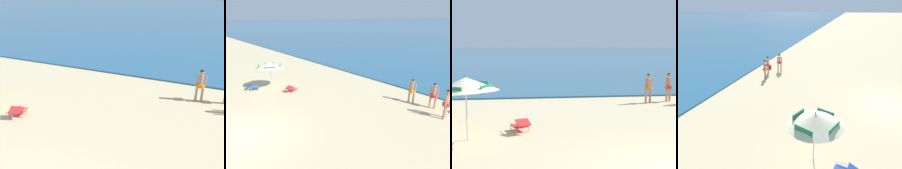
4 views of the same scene
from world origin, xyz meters
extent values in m
cube|color=red|center=(-4.16, 4.73, 0.20)|extent=(0.71, 0.75, 0.04)
cube|color=red|center=(-4.02, 4.38, 0.41)|extent=(0.61, 0.56, 0.20)
cylinder|color=silver|center=(-4.49, 4.90, 0.09)|extent=(0.03, 0.03, 0.18)
cylinder|color=silver|center=(-4.04, 5.09, 0.09)|extent=(0.03, 0.03, 0.18)
cylinder|color=silver|center=(-4.28, 4.37, 0.09)|extent=(0.03, 0.03, 0.18)
cylinder|color=silver|center=(-3.83, 4.56, 0.09)|extent=(0.03, 0.03, 0.18)
cylinder|color=silver|center=(-4.42, 4.63, 0.32)|extent=(0.22, 0.51, 0.02)
cylinder|color=silver|center=(-3.90, 4.84, 0.32)|extent=(0.22, 0.51, 0.02)
cylinder|color=tan|center=(2.76, 9.67, 0.40)|extent=(0.12, 0.12, 0.80)
cylinder|color=tan|center=(3.03, 9.74, 0.40)|extent=(0.12, 0.12, 0.80)
cylinder|color=orange|center=(2.90, 9.71, 0.82)|extent=(0.40, 0.40, 0.17)
cylinder|color=tan|center=(2.90, 9.71, 1.09)|extent=(0.22, 0.22, 0.57)
cylinder|color=tan|center=(2.70, 9.66, 1.07)|extent=(0.09, 0.09, 0.60)
cylinder|color=tan|center=(3.09, 9.76, 1.07)|extent=(0.09, 0.09, 0.60)
sphere|color=tan|center=(2.90, 9.71, 1.51)|extent=(0.22, 0.22, 0.22)
sphere|color=black|center=(2.90, 9.71, 1.54)|extent=(0.20, 0.20, 0.20)
camera|label=1|loc=(3.46, -1.67, 4.92)|focal=36.50mm
camera|label=2|loc=(9.25, -2.01, 5.46)|focal=32.33mm
camera|label=3|loc=(-3.80, -6.40, 3.15)|focal=48.33mm
camera|label=4|loc=(-12.18, 2.92, 5.78)|focal=30.82mm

